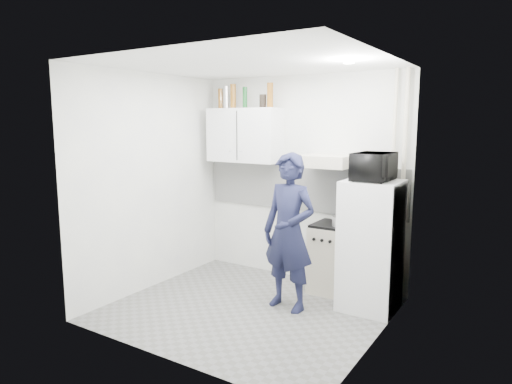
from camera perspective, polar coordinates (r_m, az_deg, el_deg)
The scene contains 23 objects.
floor at distance 5.13m, azimuth -1.07°, elevation -14.44°, with size 2.80×2.80×0.00m, color slate.
ceiling at distance 4.76m, azimuth -1.16°, elevation 15.73°, with size 2.80×2.80×0.00m, color white.
wall_back at distance 5.85m, azimuth 5.66°, elevation 1.61°, with size 2.80×2.80×0.00m, color white.
wall_left at distance 5.66m, azimuth -13.02°, elevation 1.20°, with size 2.60×2.60×0.00m, color white.
wall_right at distance 4.18m, azimuth 15.12°, elevation -1.50°, with size 2.60×2.60×0.00m, color white.
person at distance 4.93m, azimuth 4.13°, elevation -5.00°, with size 0.62×0.41×1.70m, color #171934.
stove at distance 5.57m, azimuth 9.76°, elevation -8.27°, with size 0.50×0.50×0.80m, color beige.
fridge at distance 5.09m, azimuth 14.15°, elevation -6.51°, with size 0.58×0.58×1.41m, color white.
stove_top at distance 5.47m, azimuth 9.87°, elevation -4.09°, with size 0.48×0.48×0.03m, color black.
saucepan at distance 5.35m, azimuth 10.56°, elevation -3.62°, with size 0.20×0.20×0.11m, color silver.
microwave at distance 4.94m, azimuth 14.52°, elevation 3.08°, with size 0.36×0.53×0.30m, color black.
bottle_a at distance 6.26m, azimuth -4.47°, elevation 11.55°, with size 0.06×0.06×0.26m, color brown.
bottle_b at distance 6.21m, azimuth -3.75°, elevation 11.72°, with size 0.08×0.08×0.29m, color silver.
bottle_c at distance 6.14m, azimuth -2.88°, elevation 11.86°, with size 0.08×0.08×0.31m, color brown.
bottle_d at distance 6.03m, azimuth -1.39°, elevation 11.72°, with size 0.06×0.06×0.27m, color #144C1E.
canister_b at distance 5.88m, azimuth 0.86°, elevation 11.29°, with size 0.09×0.09×0.17m, color black.
bottle_e at distance 5.83m, azimuth 1.77°, elevation 12.00°, with size 0.08×0.08×0.31m, color brown.
upper_cabinet at distance 6.03m, azimuth -1.44°, elevation 7.11°, with size 1.00×0.35×0.70m, color white.
range_hood at distance 5.40m, azimuth 8.78°, elevation 3.85°, with size 0.60×0.50×0.14m, color beige.
backsplash at distance 5.85m, azimuth 5.58°, elevation 0.63°, with size 2.74×0.03×0.60m, color white.
pipe_a at distance 5.32m, azimuth 17.87°, elevation 0.53°, with size 0.05×0.05×2.60m, color beige.
pipe_b at distance 5.35m, azimuth 16.62°, elevation 0.63°, with size 0.04×0.04×2.60m, color beige.
ceiling_spot_fixture at distance 4.47m, azimuth 11.51°, elevation 15.63°, with size 0.10×0.10×0.02m, color white.
Camera 1 is at (2.60, -3.94, 2.02)m, focal length 32.00 mm.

